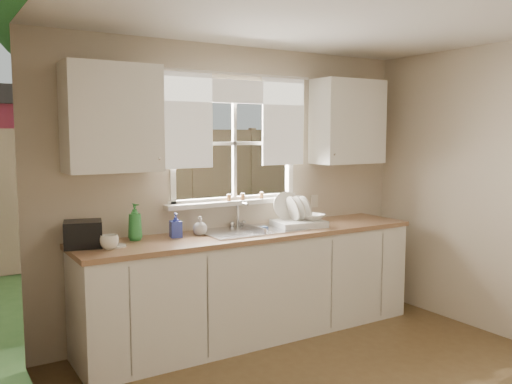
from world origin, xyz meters
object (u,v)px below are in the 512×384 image
soap_bottle_a (135,222)px  cup (109,242)px  dish_rack (298,219)px  black_appliance (83,234)px

soap_bottle_a → cup: bearing=-157.2°
dish_rack → soap_bottle_a: size_ratio=1.66×
cup → black_appliance: black_appliance is taller
dish_rack → cup: (-1.72, -0.06, -0.01)m
dish_rack → black_appliance: size_ratio=1.79×
dish_rack → black_appliance: dish_rack is taller
black_appliance → cup: bearing=-36.2°
dish_rack → soap_bottle_a: 1.46m
dish_rack → soap_bottle_a: bearing=173.5°
cup → dish_rack: bearing=20.0°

